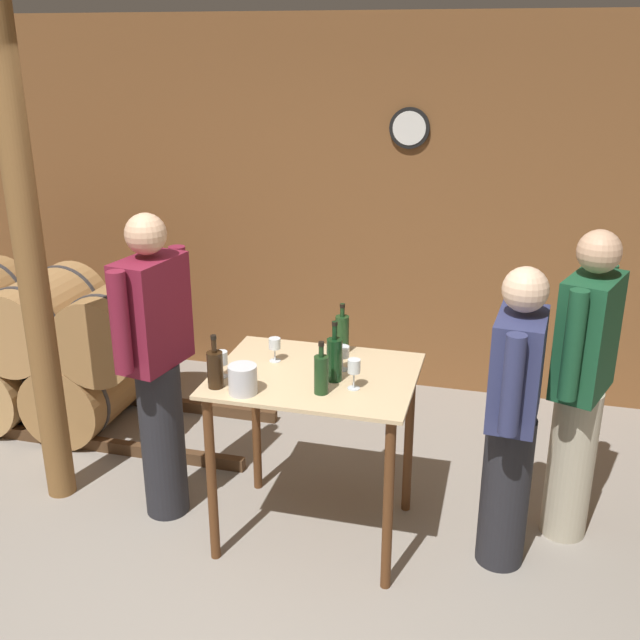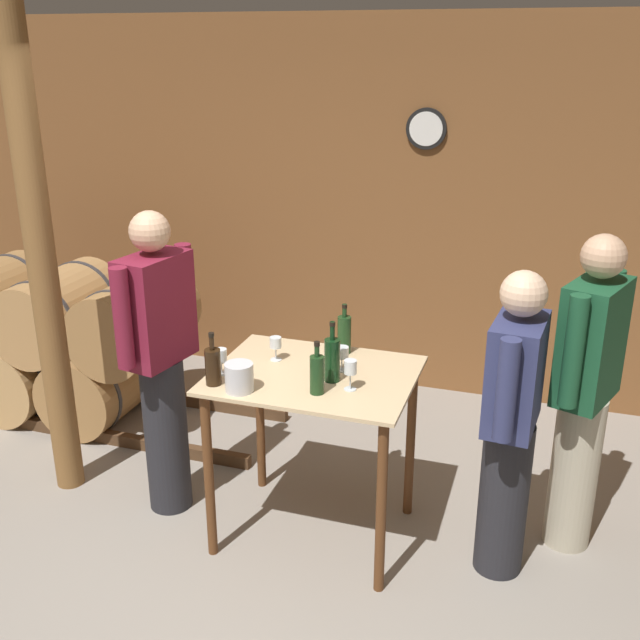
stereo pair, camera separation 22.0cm
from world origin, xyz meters
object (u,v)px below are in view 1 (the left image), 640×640
Objects in this scene: wooden_post at (32,273)px; person_visitor_with_scarf at (156,363)px; wine_glass_far_side at (354,367)px; wine_glass_near_right at (342,353)px; person_visitor_bearded at (513,416)px; wine_bottle_center at (321,373)px; wine_glass_near_left at (222,359)px; wine_bottle_right at (334,358)px; wine_bottle_far_left at (215,368)px; ice_bucket at (243,379)px; wine_bottle_left at (342,333)px; wine_glass_near_center at (275,345)px; person_host at (581,383)px.

wooden_post reaches higher than person_visitor_with_scarf.
person_visitor_with_scarf is (-1.09, 0.11, -0.15)m from wine_glass_far_side.
person_visitor_bearded reaches higher than wine_glass_near_right.
wine_bottle_center is (1.64, -0.20, -0.30)m from wooden_post.
person_visitor_bearded is at bearing 6.88° from wine_glass_near_left.
wine_bottle_right is 0.20× the size of person_visitor_bearded.
wine_bottle_far_left is at bearing -147.31° from wine_glass_near_right.
person_visitor_bearded reaches higher than wine_bottle_far_left.
person_visitor_with_scarf is (-0.59, 0.29, -0.11)m from ice_bucket.
person_visitor_with_scarf reaches higher than wine_bottle_far_left.
person_visitor_bearded is at bearing 10.61° from wine_glass_far_side.
person_visitor_with_scarf reaches higher than wine_bottle_left.
wine_glass_near_right is 0.08× the size of person_visitor_bearded.
wine_bottle_center is at bearing -42.89° from wine_glass_near_center.
wooden_post is 8.78× the size of wine_bottle_right.
wine_glass_near_right is at bearing 85.49° from wine_bottle_right.
person_visitor_with_scarf is 1.09× the size of person_visitor_bearded.
person_host is (1.72, 0.62, -0.16)m from wine_bottle_far_left.
wine_glass_near_left is (-0.55, -0.10, -0.02)m from wine_bottle_right.
wine_bottle_far_left is at bearing -83.03° from wine_glass_near_left.
person_host is 0.47m from person_visitor_bearded.
person_visitor_with_scarf is at bearing -170.61° from person_host.
wine_bottle_left is 0.17× the size of person_visitor_bearded.
person_visitor_bearded is at bearing 14.23° from wine_bottle_center.
wine_glass_far_side is at bearing -3.81° from wooden_post.
wine_bottle_left is 0.23m from wine_glass_near_right.
person_host is (1.21, 0.55, -0.16)m from wine_bottle_center.
wine_glass_near_left is at bearing -173.12° from person_visitor_bearded.
person_visitor_bearded reaches higher than wine_glass_near_left.
wine_bottle_right is at bearing 148.15° from wine_glass_far_side.
wine_glass_near_center is 0.52m from wine_glass_far_side.
wine_bottle_center is (0.51, 0.06, 0.00)m from wine_bottle_far_left.
wine_bottle_left is 2.15× the size of wine_glass_near_center.
wine_bottle_far_left is 0.87× the size of wine_bottle_right.
person_host is at bearing 18.50° from wine_bottle_right.
wine_glass_near_right is at bearing 82.71° from wine_bottle_center.
wine_bottle_far_left is 1.92× the size of ice_bucket.
wine_bottle_left is 0.16× the size of person_visitor_with_scarf.
wine_bottle_right is 1.26m from person_host.
wine_bottle_center is at bearing -7.07° from wooden_post.
wine_glass_far_side reaches higher than wine_glass_near_center.
wine_bottle_left is at bearing 60.57° from ice_bucket.
wine_bottle_left is at bearing 103.51° from wine_glass_near_right.
wine_bottle_far_left is at bearing -30.14° from person_visitor_with_scarf.
wine_bottle_center is 1.72× the size of wine_glass_far_side.
wine_glass_far_side is 0.09× the size of person_visitor_with_scarf.
ice_bucket is (-0.50, -0.18, -0.04)m from wine_glass_far_side.
wooden_post reaches higher than person_visitor_bearded.
wine_bottle_left is 2.03× the size of wine_glass_near_left.
wooden_post reaches higher than wine_bottle_center.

